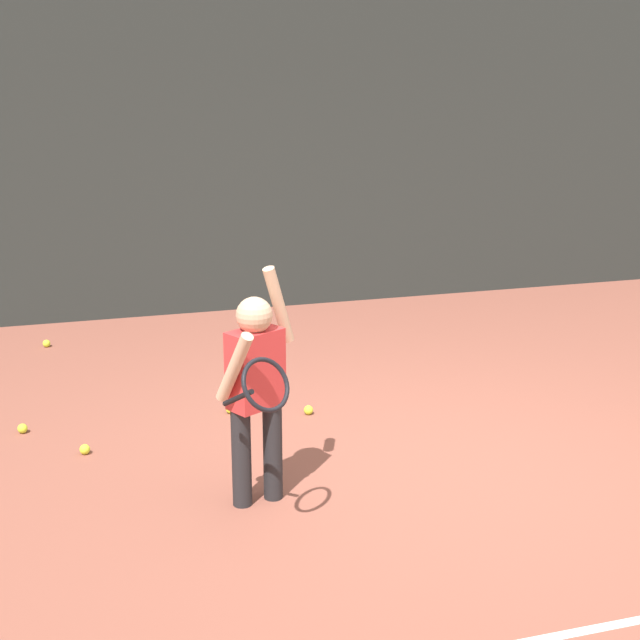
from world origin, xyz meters
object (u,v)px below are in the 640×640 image
tennis_ball_1 (46,343)px  tennis_ball_6 (230,409)px  tennis_ball_3 (85,449)px  tennis_ball_4 (308,410)px  tennis_ball_0 (23,428)px  tennis_player (256,383)px

tennis_ball_1 → tennis_ball_6: (1.28, -1.99, 0.00)m
tennis_ball_3 → tennis_ball_6: 1.11m
tennis_ball_1 → tennis_ball_4: 2.82m
tennis_ball_0 → tennis_ball_6: 1.42m
tennis_player → tennis_ball_3: 1.50m
tennis_ball_1 → tennis_player: bearing=-70.5°
tennis_player → tennis_ball_1: bearing=81.3°
tennis_ball_0 → tennis_ball_4: bearing=-6.4°
tennis_ball_0 → tennis_ball_1: (0.14, 1.95, 0.00)m
tennis_ball_0 → tennis_ball_4: same height
tennis_player → tennis_ball_1: (-1.19, 3.36, -0.69)m
tennis_ball_0 → tennis_ball_6: (1.42, -0.04, 0.00)m
tennis_ball_0 → tennis_ball_1: 1.95m
tennis_ball_3 → tennis_ball_4: 1.58m
tennis_player → tennis_ball_3: tennis_player is taller
tennis_ball_1 → tennis_ball_6: size_ratio=1.00×
tennis_ball_3 → tennis_ball_6: bearing=22.4°
tennis_ball_4 → tennis_ball_1: bearing=129.9°
tennis_player → tennis_ball_6: bearing=58.0°
tennis_player → tennis_ball_0: 2.06m
tennis_ball_4 → tennis_ball_6: (-0.53, 0.18, 0.00)m
tennis_ball_1 → tennis_ball_6: same height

